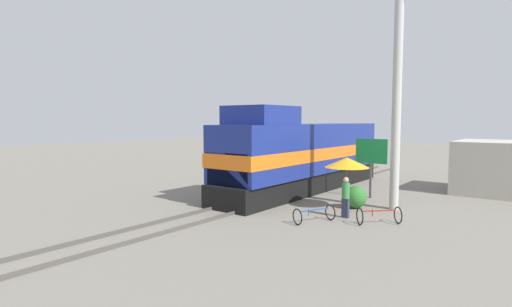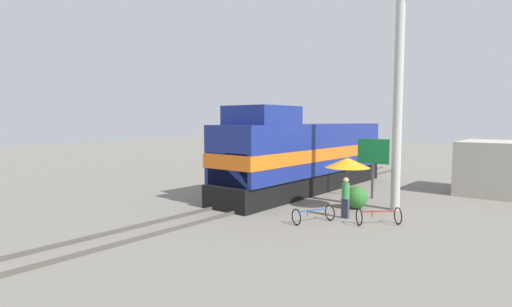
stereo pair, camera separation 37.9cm
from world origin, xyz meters
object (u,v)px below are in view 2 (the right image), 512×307
locomotive (304,155)px  vendor_umbrella (348,163)px  bicycle (379,216)px  person_bystander (346,196)px  bicycle_spare (313,214)px  utility_pole (398,85)px  billboard_sign (373,155)px

locomotive → vendor_umbrella: (4.26, -2.97, 0.08)m
vendor_umbrella → bicycle: bearing=-38.3°
vendor_umbrella → person_bystander: vendor_umbrella is taller
locomotive → bicycle_spare: bearing=-55.0°
bicycle → bicycle_spare: bearing=-103.2°
utility_pole → billboard_sign: utility_pole is taller
vendor_umbrella → bicycle_spare: size_ratio=1.34×
person_bystander → bicycle: person_bystander is taller
vendor_umbrella → billboard_sign: billboard_sign is taller
billboard_sign → person_bystander: size_ratio=1.82×
utility_pole → bicycle: size_ratio=6.87×
locomotive → person_bystander: locomotive is taller
locomotive → bicycle: bearing=-36.1°
billboard_sign → bicycle: billboard_sign is taller
utility_pole → bicycle: bearing=-81.8°
vendor_umbrella → bicycle: size_ratio=1.46×
billboard_sign → person_bystander: (0.84, -4.98, -1.40)m
bicycle → utility_pole: bearing=143.7°
billboard_sign → person_bystander: bearing=-80.5°
billboard_sign → bicycle_spare: billboard_sign is taller
person_bystander → bicycle_spare: 1.82m
billboard_sign → utility_pole: bearing=-45.8°
billboard_sign → bicycle: 6.05m
locomotive → person_bystander: bearing=-42.6°
locomotive → billboard_sign: 4.16m
locomotive → billboard_sign: (4.14, 0.40, 0.21)m
vendor_umbrella → person_bystander: 2.18m
locomotive → utility_pole: (6.10, -1.61, 3.74)m
bicycle → billboard_sign: bearing=160.5°
utility_pole → billboard_sign: size_ratio=3.60×
vendor_umbrella → utility_pole: bearing=36.5°
bicycle → vendor_umbrella: bearing=-172.8°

